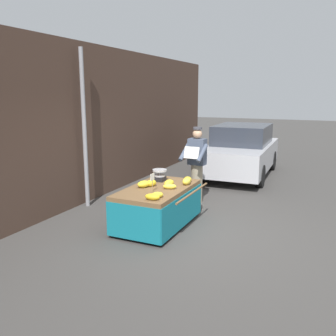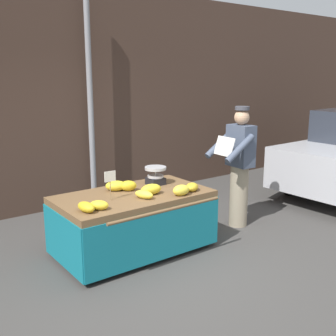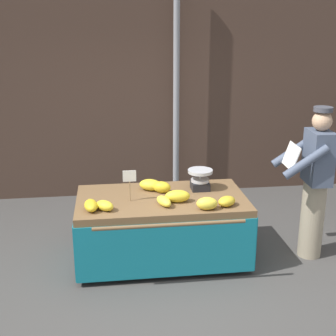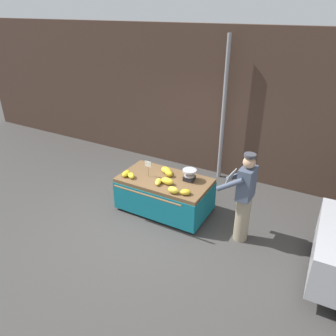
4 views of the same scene
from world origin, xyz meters
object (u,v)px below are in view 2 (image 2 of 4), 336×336
object	(u,v)px
banana_bunch_0	(144,195)
banana_bunch_4	(99,205)
banana_cart	(134,210)
weighing_scale	(156,176)
banana_bunch_5	(128,186)
banana_bunch_1	(86,207)
banana_bunch_3	(192,187)
banana_bunch_6	(181,190)
banana_bunch_7	(116,186)
banana_bunch_2	(151,189)
vendor_person	(239,166)
street_pole	(90,104)
price_sign	(110,179)

from	to	relation	value
banana_bunch_0	banana_bunch_4	bearing A→B (deg)	-175.38
banana_cart	banana_bunch_0	xyz separation A→B (m)	(-0.00, -0.24, 0.25)
weighing_scale	banana_bunch_5	xyz separation A→B (m)	(-0.44, -0.05, -0.05)
banana_bunch_1	weighing_scale	bearing A→B (deg)	20.83
banana_bunch_3	banana_bunch_5	distance (m)	0.78
banana_bunch_6	banana_bunch_7	xyz separation A→B (m)	(-0.51, 0.64, -0.00)
banana_bunch_1	banana_bunch_2	bearing A→B (deg)	7.23
banana_bunch_1	vendor_person	size ratio (longest dim) A/B	0.15
street_pole	price_sign	xyz separation A→B (m)	(-0.79, -2.02, -0.69)
banana_cart	banana_bunch_4	size ratio (longest dim) A/B	8.92
street_pole	banana_bunch_4	distance (m)	2.64
street_pole	banana_bunch_7	world-z (taller)	street_pole
banana_bunch_1	banana_bunch_4	xyz separation A→B (m)	(0.14, -0.02, -0.00)
banana_bunch_2	street_pole	bearing A→B (deg)	81.97
banana_bunch_5	weighing_scale	bearing A→B (deg)	5.84
weighing_scale	banana_bunch_5	distance (m)	0.45
banana_cart	vendor_person	world-z (taller)	vendor_person
banana_bunch_0	banana_bunch_1	xyz separation A→B (m)	(-0.74, -0.03, 0.01)
banana_bunch_0	banana_bunch_5	distance (m)	0.39
banana_bunch_6	banana_bunch_7	distance (m)	0.82
banana_bunch_0	vendor_person	bearing A→B (deg)	3.52
street_pole	vendor_person	world-z (taller)	street_pole
street_pole	banana_bunch_4	xyz separation A→B (m)	(-1.06, -2.25, -0.89)
weighing_scale	banana_bunch_7	bearing A→B (deg)	174.61
price_sign	banana_bunch_0	xyz separation A→B (m)	(0.34, -0.17, -0.20)
banana_bunch_1	banana_bunch_3	size ratio (longest dim) A/B	1.23
banana_bunch_2	weighing_scale	bearing A→B (deg)	48.10
banana_cart	banana_bunch_0	distance (m)	0.35
banana_bunch_3	weighing_scale	bearing A→B (deg)	108.51
banana_bunch_6	banana_bunch_4	bearing A→B (deg)	173.84
banana_cart	banana_bunch_1	world-z (taller)	banana_bunch_1
banana_bunch_0	banana_bunch_1	bearing A→B (deg)	-177.66
weighing_scale	price_sign	xyz separation A→B (m)	(-0.81, -0.26, 0.13)
banana_bunch_0	banana_bunch_3	xyz separation A→B (m)	(0.64, -0.10, 0.00)
price_sign	banana_bunch_4	bearing A→B (deg)	-139.85
banana_bunch_1	banana_bunch_5	size ratio (longest dim) A/B	1.23
street_pole	banana_bunch_0	size ratio (longest dim) A/B	13.75
banana_cart	banana_bunch_1	size ratio (longest dim) A/B	7.41
price_sign	banana_bunch_4	distance (m)	0.40
street_pole	vendor_person	xyz separation A→B (m)	(1.22, -2.09, -0.81)
banana_bunch_2	banana_bunch_3	distance (m)	0.52
banana_bunch_0	banana_bunch_3	bearing A→B (deg)	-8.47
banana_bunch_3	banana_bunch_5	size ratio (longest dim) A/B	1.00
street_pole	banana_bunch_5	world-z (taller)	street_pole
banana_bunch_3	banana_bunch_7	size ratio (longest dim) A/B	0.80
banana_cart	banana_bunch_4	world-z (taller)	banana_bunch_4
banana_bunch_2	banana_bunch_7	size ratio (longest dim) A/B	1.04
banana_bunch_4	vendor_person	xyz separation A→B (m)	(2.28, 0.15, 0.08)
banana_bunch_1	banana_bunch_2	xyz separation A→B (m)	(0.90, 0.11, 0.01)
vendor_person	weighing_scale	bearing A→B (deg)	164.85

